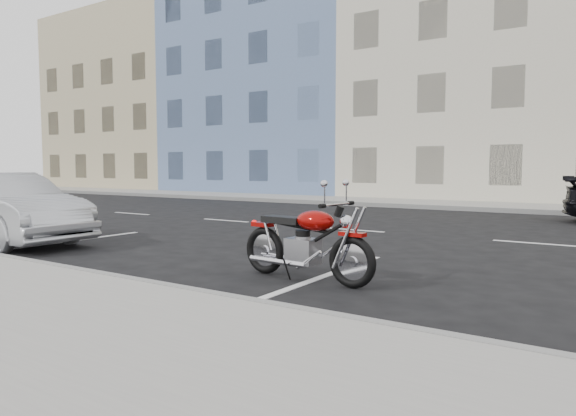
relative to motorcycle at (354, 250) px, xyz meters
name	(u,v)px	position (x,y,z in m)	size (l,w,h in m)	color
ground	(436,236)	(-0.66, 5.42, -0.48)	(120.00, 120.00, 0.00)	black
sidewalk_far	(381,202)	(-5.66, 14.12, -0.41)	(80.00, 3.40, 0.15)	gray
curb_far	(363,204)	(-5.66, 12.42, -0.40)	(80.00, 0.12, 0.16)	gray
bldg_far_west	(162,108)	(-26.66, 21.72, 5.52)	(12.00, 12.00, 12.00)	tan
bldg_blue	(296,87)	(-14.66, 21.72, 6.02)	(12.00, 12.00, 13.00)	slate
bldg_cream	(500,82)	(-2.66, 21.72, 5.27)	(12.00, 12.00, 11.50)	beige
motorcycle	(354,250)	(0.00, 0.00, 0.00)	(2.11, 0.70, 1.06)	black
sedan_silver	(4,208)	(-7.55, -0.31, 0.22)	(1.48, 4.25, 1.40)	#B1B4B9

